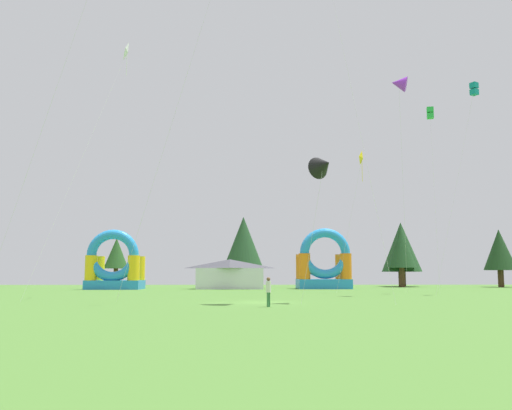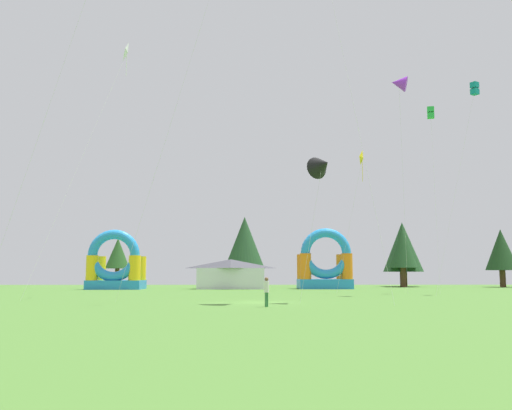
{
  "view_description": "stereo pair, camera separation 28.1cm",
  "coord_description": "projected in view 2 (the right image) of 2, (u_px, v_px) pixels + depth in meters",
  "views": [
    {
      "loc": [
        -1.35,
        -35.56,
        1.75
      ],
      "look_at": [
        0.0,
        13.7,
        7.82
      ],
      "focal_mm": 39.52,
      "sensor_mm": 36.0,
      "label": 1
    },
    {
      "loc": [
        -1.07,
        -35.56,
        1.75
      ],
      "look_at": [
        0.0,
        13.7,
        7.82
      ],
      "focal_mm": 39.52,
      "sensor_mm": 36.0,
      "label": 2
    }
  ],
  "objects": [
    {
      "name": "ground_plane",
      "position": [
        261.0,
        302.0,
        35.1
      ],
      "size": [
        120.0,
        120.0,
        0.0
      ],
      "primitive_type": "plane",
      "color": "#47752D"
    },
    {
      "name": "kite_purple_delta",
      "position": [
        399.0,
        83.0,
        49.09
      ],
      "size": [
        2.47,
        5.54,
        19.11
      ],
      "color": "purple",
      "rests_on": "ground_plane"
    },
    {
      "name": "kite_teal_box",
      "position": [
        474.0,
        89.0,
        51.34
      ],
      "size": [
        5.89,
        3.9,
        19.17
      ],
      "color": "#0C7F7A",
      "rests_on": "ground_plane"
    },
    {
      "name": "kite_white_diamond",
      "position": [
        127.0,
        55.0,
        46.07
      ],
      "size": [
        5.42,
        7.42,
        20.32
      ],
      "color": "white",
      "rests_on": "ground_plane"
    },
    {
      "name": "kite_yellow_diamond",
      "position": [
        363.0,
        159.0,
        54.07
      ],
      "size": [
        3.28,
        1.37,
        13.33
      ],
      "color": "yellow",
      "rests_on": "ground_plane"
    },
    {
      "name": "kite_black_delta",
      "position": [
        322.0,
        165.0,
        35.38
      ],
      "size": [
        2.52,
        1.93,
        9.35
      ],
      "color": "black",
      "rests_on": "ground_plane"
    },
    {
      "name": "kite_green_box",
      "position": [
        431.0,
        113.0,
        53.97
      ],
      "size": [
        1.33,
        3.77,
        17.7
      ],
      "color": "green",
      "rests_on": "ground_plane"
    },
    {
      "name": "person_near_camera",
      "position": [
        267.0,
        289.0,
        30.37
      ],
      "size": [
        0.38,
        0.38,
        1.59
      ],
      "rotation": [
        0.0,
        0.0,
        1.02
      ],
      "color": "#33723F",
      "rests_on": "ground_plane"
    },
    {
      "name": "inflatable_red_slide",
      "position": [
        325.0,
        268.0,
        68.37
      ],
      "size": [
        6.34,
        4.89,
        7.27
      ],
      "color": "#268CD8",
      "rests_on": "ground_plane"
    },
    {
      "name": "inflatable_blue_arch",
      "position": [
        115.0,
        268.0,
        66.27
      ],
      "size": [
        6.31,
        4.99,
        6.94
      ],
      "color": "#268CD8",
      "rests_on": "ground_plane"
    },
    {
      "name": "festival_tent",
      "position": [
        231.0,
        274.0,
        67.76
      ],
      "size": [
        7.94,
        3.9,
        3.55
      ],
      "color": "silver",
      "rests_on": "ground_plane"
    },
    {
      "name": "tree_row_1",
      "position": [
        118.0,
        254.0,
        77.82
      ],
      "size": [
        3.34,
        3.34,
        6.74
      ],
      "color": "#4C331E",
      "rests_on": "ground_plane"
    },
    {
      "name": "tree_row_2",
      "position": [
        245.0,
        243.0,
        78.05
      ],
      "size": [
        5.56,
        5.56,
        9.71
      ],
      "color": "#4C331E",
      "rests_on": "ground_plane"
    },
    {
      "name": "tree_row_3",
      "position": [
        403.0,
        247.0,
        78.0
      ],
      "size": [
        3.97,
        3.97,
        8.47
      ],
      "color": "#4C331E",
      "rests_on": "ground_plane"
    },
    {
      "name": "tree_row_4",
      "position": [
        403.0,
        247.0,
        81.03
      ],
      "size": [
        5.69,
        5.69,
        9.23
      ],
      "color": "#4C331E",
      "rests_on": "ground_plane"
    },
    {
      "name": "tree_row_5",
      "position": [
        501.0,
        250.0,
        77.4
      ],
      "size": [
        4.35,
        4.35,
        7.93
      ],
      "color": "#4C331E",
      "rests_on": "ground_plane"
    }
  ]
}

